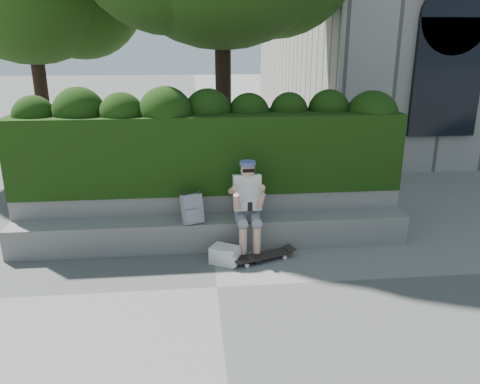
{
  "coord_description": "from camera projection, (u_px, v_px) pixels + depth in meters",
  "views": [
    {
      "loc": [
        -0.25,
        -5.33,
        3.01
      ],
      "look_at": [
        0.4,
        1.0,
        0.95
      ],
      "focal_mm": 35.0,
      "sensor_mm": 36.0,
      "label": 1
    }
  ],
  "objects": [
    {
      "name": "ground",
      "position": [
        217.0,
        287.0,
        6.0
      ],
      "size": [
        80.0,
        80.0,
        0.0
      ],
      "primitive_type": "plane",
      "color": "slate",
      "rests_on": "ground"
    },
    {
      "name": "bench_ledge",
      "position": [
        212.0,
        233.0,
        7.11
      ],
      "size": [
        6.0,
        0.45,
        0.45
      ],
      "primitive_type": "cube",
      "color": "gray",
      "rests_on": "ground"
    },
    {
      "name": "planter_wall",
      "position": [
        211.0,
        213.0,
        7.52
      ],
      "size": [
        6.0,
        0.5,
        0.75
      ],
      "primitive_type": "cube",
      "color": "gray",
      "rests_on": "ground"
    },
    {
      "name": "hedge",
      "position": [
        209.0,
        151.0,
        7.43
      ],
      "size": [
        6.0,
        1.0,
        1.2
      ],
      "primitive_type": "cube",
      "color": "black",
      "rests_on": "planter_wall"
    },
    {
      "name": "person",
      "position": [
        248.0,
        203.0,
        6.83
      ],
      "size": [
        0.4,
        0.76,
        1.38
      ],
      "color": "gray",
      "rests_on": "ground"
    },
    {
      "name": "skateboard",
      "position": [
        263.0,
        256.0,
        6.7
      ],
      "size": [
        0.89,
        0.5,
        0.09
      ],
      "rotation": [
        0.0,
        0.0,
        0.34
      ],
      "color": "black",
      "rests_on": "ground"
    },
    {
      "name": "backpack_plaid",
      "position": [
        192.0,
        209.0,
        6.85
      ],
      "size": [
        0.33,
        0.25,
        0.43
      ],
      "primitive_type": "cube",
      "rotation": [
        0.0,
        0.0,
        0.35
      ],
      "color": "#B2B1B6",
      "rests_on": "bench_ledge"
    },
    {
      "name": "backpack_ground",
      "position": [
        225.0,
        255.0,
        6.62
      ],
      "size": [
        0.46,
        0.42,
        0.25
      ],
      "primitive_type": "cube",
      "rotation": [
        0.0,
        0.0,
        -0.53
      ],
      "color": "silver",
      "rests_on": "ground"
    }
  ]
}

